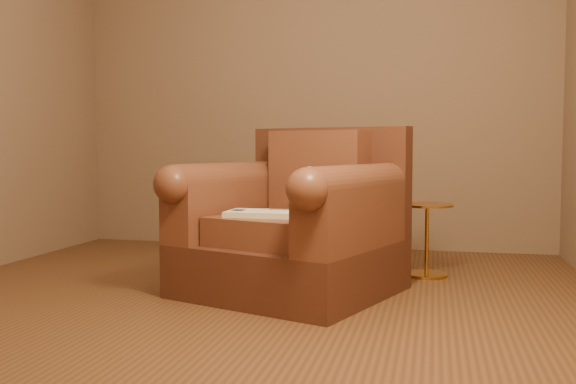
# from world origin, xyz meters

# --- Properties ---
(floor) EXTENTS (4.00, 4.00, 0.00)m
(floor) POSITION_xyz_m (0.00, 0.00, 0.00)
(floor) COLOR brown
(floor) RESTS_ON ground
(armchair) EXTENTS (1.37, 1.34, 0.97)m
(armchair) POSITION_xyz_m (0.23, 0.29, 0.38)
(armchair) COLOR #4C2719
(armchair) RESTS_ON floor
(teddy_bear) EXTENTS (0.21, 0.23, 0.28)m
(teddy_bear) POSITION_xyz_m (0.32, 0.36, 0.57)
(teddy_bear) COLOR tan
(teddy_bear) RESTS_ON armchair
(guidebook) EXTENTS (0.41, 0.25, 0.03)m
(guidebook) POSITION_xyz_m (0.10, 0.08, 0.48)
(guidebook) COLOR beige
(guidebook) RESTS_ON armchair
(side_table) EXTENTS (0.34, 0.34, 0.48)m
(side_table) POSITION_xyz_m (0.99, 0.92, 0.26)
(side_table) COLOR gold
(side_table) RESTS_ON floor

